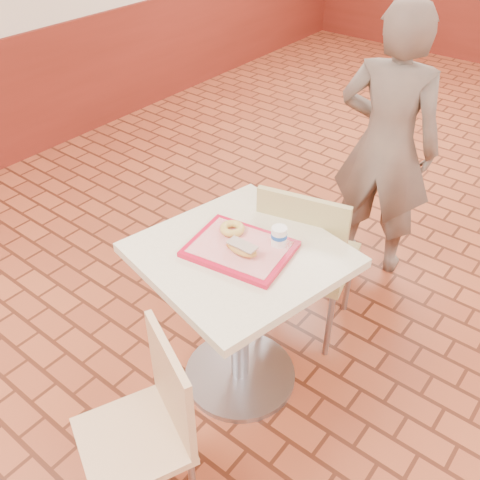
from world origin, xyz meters
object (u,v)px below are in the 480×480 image
Objects in this scene: chair_main_back at (306,256)px; serving_tray at (240,249)px; long_john_donut at (241,249)px; ring_donut at (232,229)px; paper_cup at (279,236)px; customer at (386,146)px; main_table at (240,298)px; chair_main_front at (149,422)px.

chair_main_back is 0.56m from serving_tray.
long_john_donut is (0.03, -0.03, 0.03)m from serving_tray.
ring_donut is at bearing 146.52° from serving_tray.
serving_tray is (-0.05, -0.47, 0.31)m from chair_main_back.
customer is at bearing 93.60° from paper_cup.
long_john_donut is at bearing 79.36° from customer.
serving_tray is at bearing 77.97° from customer.
serving_tray is (0.00, -0.00, 0.28)m from main_table.
chair_main_back reaches higher than main_table.
main_table is 0.47m from chair_main_back.
serving_tray is at bearing 69.32° from chair_main_back.
main_table is 9.71× the size of paper_cup.
customer is at bearing -103.37° from chair_main_back.
chair_main_front is at bearing -81.92° from main_table.
ring_donut is (-0.19, 0.74, 0.40)m from chair_main_front.
serving_tray is 3.85× the size of ring_donut.
long_john_donut is (-0.02, -0.50, 0.34)m from chair_main_back.
main_table is 0.98× the size of chair_main_front.
chair_main_front is 0.77m from long_john_donut.
chair_main_back is 6.23× the size of long_john_donut.
serving_tray reaches higher than chair_main_front.
chair_main_front is at bearing -91.67° from paper_cup.
serving_tray is at bearing 136.69° from long_john_donut.
main_table is 0.32m from long_john_donut.
paper_cup is at bearing 43.76° from serving_tray.
serving_tray is 0.18m from paper_cup.
paper_cup is (0.12, 0.11, 0.34)m from main_table.
customer reaches higher than serving_tray.
paper_cup reaches higher than main_table.
ring_donut reaches higher than chair_main_front.
chair_main_back is at bearing 83.35° from serving_tray.
ring_donut is at bearing 56.29° from chair_main_back.
ring_donut is at bearing 143.77° from long_john_donut.
main_table is at bearing 122.52° from chair_main_front.
chair_main_back is at bearing 70.32° from ring_donut.
chair_main_front is 2.00× the size of serving_tray.
chair_main_back reaches higher than chair_main_front.
long_john_donut is at bearing -43.31° from main_table.
main_table is at bearing -33.48° from ring_donut.
main_table is 7.56× the size of ring_donut.
ring_donut is at bearing 73.66° from customer.
customer is 1.19m from paper_cup.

